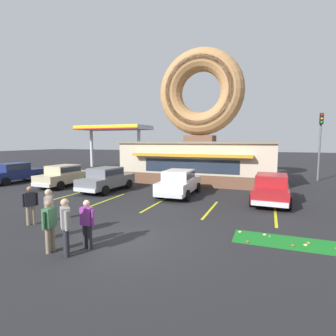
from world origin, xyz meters
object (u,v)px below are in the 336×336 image
Objects in this scene: pedestrian_beanie_man at (65,224)px; pedestrian_clipboard_woman at (87,222)px; car_champagne at (64,175)px; pedestrian_blue_sweater_man at (50,224)px; trash_bin at (121,175)px; traffic_light_pole at (320,137)px; car_navy at (14,172)px; car_grey at (106,178)px; pedestrian_leather_jacket_man at (30,204)px; car_red at (271,187)px; golf_ball at (270,236)px; car_white at (179,182)px; pedestrian_hooded_kid at (49,211)px.

pedestrian_clipboard_woman is at bearing 73.35° from pedestrian_beanie_man.
car_champagne is 12.45m from pedestrian_blue_sweater_man.
pedestrian_blue_sweater_man is at bearing -67.31° from trash_bin.
car_navy is at bearing -156.61° from traffic_light_pole.
car_grey reaches higher than pedestrian_leather_jacket_man.
car_grey is at bearing -178.47° from car_red.
pedestrian_beanie_man is at bearing -115.97° from traffic_light_pole.
pedestrian_clipboard_woman is (8.99, -8.78, -0.02)m from car_champagne.
car_navy reaches higher than golf_ball.
pedestrian_clipboard_woman is (-5.48, -8.67, -0.02)m from car_red.
pedestrian_leather_jacket_man reaches higher than trash_bin.
golf_ball is at bearing -21.68° from car_champagne.
traffic_light_pole is at bearing 76.20° from golf_ball.
car_red is at bearing -0.11° from car_navy.
car_champagne is 1.00× the size of car_white.
car_white is at bearing -0.39° from car_champagne.
car_red is 10.26m from pedestrian_clipboard_woman.
car_grey is 2.98× the size of pedestrian_clipboard_woman.
trash_bin is (-11.86, 3.86, -0.37)m from car_red.
pedestrian_beanie_man reaches higher than pedestrian_blue_sweater_man.
pedestrian_blue_sweater_man is (8.13, -9.44, 0.02)m from car_champagne.
traffic_light_pole reaches higher than car_white.
car_grey is at bearing -176.36° from car_white.
pedestrian_blue_sweater_man reaches higher than car_grey.
pedestrian_clipboard_woman is 21.20m from traffic_light_pole.
car_navy is 16.22m from pedestrian_blue_sweater_man.
traffic_light_pole reaches higher than pedestrian_beanie_man.
pedestrian_leather_jacket_man is at bearing -36.08° from car_navy.
pedestrian_clipboard_woman is (-5.43, -3.04, 0.80)m from golf_ball.
traffic_light_pole is at bearing 36.15° from car_grey.
car_grey is 9.95m from pedestrian_blue_sweater_man.
pedestrian_beanie_man is at bearing -146.38° from golf_ball.
golf_ball is 0.04× the size of trash_bin.
golf_ball is 0.03× the size of pedestrian_blue_sweater_man.
car_grey is 5.13m from car_white.
pedestrian_blue_sweater_man is at bearing -149.48° from golf_ball.
pedestrian_beanie_man is at bearing -121.29° from car_red.
pedestrian_beanie_man is at bearing -27.59° from pedestrian_leather_jacket_man.
traffic_light_pole reaches higher than car_champagne.
pedestrian_blue_sweater_man is 22.16m from traffic_light_pole.
car_red is at bearing 1.53° from car_grey.
pedestrian_hooded_kid is 1.12× the size of pedestrian_clipboard_woman.
car_navy reaches higher than trash_bin.
pedestrian_beanie_man is 21.90m from traffic_light_pole.
trash_bin is at bearing 108.49° from car_grey.
car_red is 5.36m from car_white.
pedestrian_blue_sweater_man reaches higher than pedestrian_clipboard_woman.
car_red is 11.13m from pedestrian_hooded_kid.
car_grey is 4.39m from trash_bin.
car_grey is 9.11m from car_navy.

